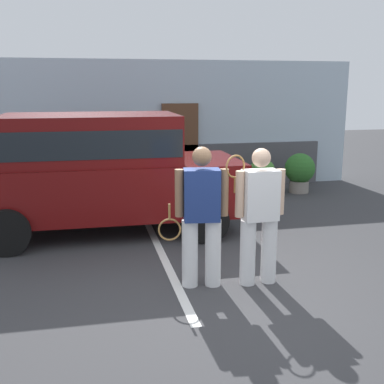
# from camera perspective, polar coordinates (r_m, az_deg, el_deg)

# --- Properties ---
(ground_plane) EXTENTS (40.00, 40.00, 0.00)m
(ground_plane) POSITION_cam_1_polar(r_m,az_deg,el_deg) (6.06, 4.82, -12.07)
(ground_plane) COLOR #38383A
(parking_stripe_1) EXTENTS (0.12, 4.40, 0.01)m
(parking_stripe_1) POSITION_cam_1_polar(r_m,az_deg,el_deg) (7.28, -3.43, -7.71)
(parking_stripe_1) COLOR silver
(parking_stripe_1) RESTS_ON ground_plane
(house_frontage) EXTENTS (10.18, 0.40, 3.13)m
(house_frontage) POSITION_cam_1_polar(r_m,az_deg,el_deg) (11.91, -4.45, 7.43)
(house_frontage) COLOR silver
(house_frontage) RESTS_ON ground_plane
(parked_suv) EXTENTS (4.63, 2.22, 2.05)m
(parked_suv) POSITION_cam_1_polar(r_m,az_deg,el_deg) (8.41, -10.82, 2.91)
(parked_suv) COLOR #590C0C
(parked_suv) RESTS_ON ground_plane
(tennis_player_man) EXTENTS (0.90, 0.34, 1.80)m
(tennis_player_man) POSITION_cam_1_polar(r_m,az_deg,el_deg) (6.00, 1.11, -2.83)
(tennis_player_man) COLOR white
(tennis_player_man) RESTS_ON ground_plane
(tennis_player_woman) EXTENTS (0.79, 0.29, 1.77)m
(tennis_player_woman) POSITION_cam_1_polar(r_m,az_deg,el_deg) (6.14, 7.99, -2.65)
(tennis_player_woman) COLOR white
(tennis_player_woman) RESTS_ON ground_plane
(potted_plant_by_porch) EXTENTS (0.63, 0.63, 0.83)m
(potted_plant_by_porch) POSITION_cam_1_polar(r_m,az_deg,el_deg) (11.51, 8.32, 2.11)
(potted_plant_by_porch) COLOR #9E5638
(potted_plant_by_porch) RESTS_ON ground_plane
(potted_plant_secondary) EXTENTS (0.72, 0.72, 0.95)m
(potted_plant_secondary) POSITION_cam_1_polar(r_m,az_deg,el_deg) (11.76, 12.68, 2.47)
(potted_plant_secondary) COLOR gray
(potted_plant_secondary) RESTS_ON ground_plane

